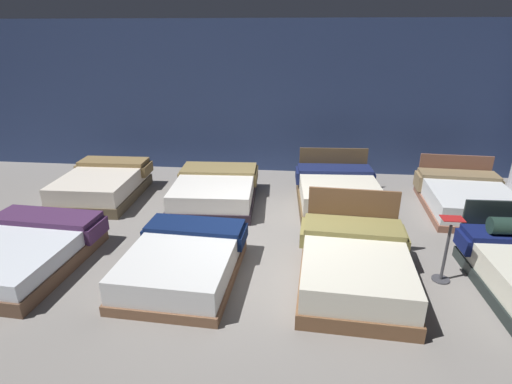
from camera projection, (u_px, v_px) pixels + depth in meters
The scene contains 10 objects.
ground_plane at pixel (271, 246), 6.47m from camera, with size 18.00×18.00×0.02m, color gray.
showroom_back_wall at pixel (284, 99), 9.39m from camera, with size 18.00×0.06×3.50m, color navy.
bed_0 at pixel (20, 252), 5.84m from camera, with size 1.83×2.17×0.52m.
bed_1 at pixel (183, 262), 5.56m from camera, with size 1.58×1.98×0.53m.
bed_2 at pixel (354, 266), 5.38m from camera, with size 1.58×2.06×1.04m.
bed_4 at pixel (102, 185), 8.28m from camera, with size 1.57×2.04×0.62m.
bed_5 at pixel (215, 190), 8.06m from camera, with size 1.69×2.12×0.55m.
bed_6 at pixel (338, 192), 7.89m from camera, with size 1.66×2.01×0.93m.
bed_7 at pixel (467, 198), 7.70m from camera, with size 1.69×2.16×0.82m.
price_sign at pixel (445, 257), 5.44m from camera, with size 0.28×0.24×0.95m.
Camera 1 is at (0.34, -5.69, 3.19)m, focal length 28.22 mm.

